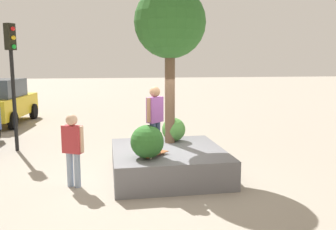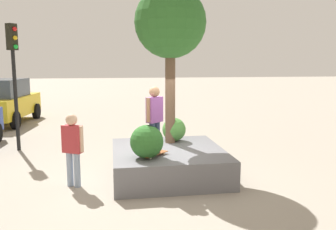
# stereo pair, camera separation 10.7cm
# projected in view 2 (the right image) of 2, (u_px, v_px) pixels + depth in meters

# --- Properties ---
(ground_plane) EXTENTS (120.00, 120.00, 0.00)m
(ground_plane) POSITION_uv_depth(u_px,v_px,m) (156.00, 179.00, 8.97)
(ground_plane) COLOR #9E9384
(planter_ledge) EXTENTS (3.01, 2.86, 0.71)m
(planter_ledge) POSITION_uv_depth(u_px,v_px,m) (168.00, 162.00, 9.21)
(planter_ledge) COLOR slate
(planter_ledge) RESTS_ON ground
(plaza_tree) EXTENTS (1.94, 1.94, 4.29)m
(plaza_tree) POSITION_uv_depth(u_px,v_px,m) (170.00, 24.00, 9.43)
(plaza_tree) COLOR brown
(plaza_tree) RESTS_ON planter_ledge
(boxwood_shrub) EXTENTS (0.68, 0.68, 0.68)m
(boxwood_shrub) POSITION_uv_depth(u_px,v_px,m) (174.00, 129.00, 10.04)
(boxwood_shrub) COLOR #4C8C3D
(boxwood_shrub) RESTS_ON planter_ledge
(hedge_clump) EXTENTS (0.79, 0.79, 0.79)m
(hedge_clump) POSITION_uv_depth(u_px,v_px,m) (147.00, 142.00, 8.24)
(hedge_clump) COLOR #2D6628
(hedge_clump) RESTS_ON planter_ledge
(skateboard) EXTENTS (0.70, 0.73, 0.07)m
(skateboard) POSITION_uv_depth(u_px,v_px,m) (155.00, 154.00, 8.42)
(skateboard) COLOR brown
(skateboard) RESTS_ON planter_ledge
(skateboarder) EXTENTS (0.43, 0.44, 1.62)m
(skateboarder) POSITION_uv_depth(u_px,v_px,m) (155.00, 115.00, 8.28)
(skateboarder) COLOR navy
(skateboarder) RESTS_ON skateboard
(taxi_cab) EXTENTS (4.85, 2.57, 2.17)m
(taxi_cab) POSITION_uv_depth(u_px,v_px,m) (5.00, 101.00, 16.86)
(taxi_cab) COLOR gold
(taxi_cab) RESTS_ON ground
(traffic_light_corner) EXTENTS (0.37, 0.37, 4.20)m
(traffic_light_corner) POSITION_uv_depth(u_px,v_px,m) (14.00, 65.00, 11.47)
(traffic_light_corner) COLOR black
(traffic_light_corner) RESTS_ON ground
(pedestrian_crossing) EXTENTS (0.40, 0.54, 1.76)m
(pedestrian_crossing) POSITION_uv_depth(u_px,v_px,m) (73.00, 145.00, 8.27)
(pedestrian_crossing) COLOR #8C9EB7
(pedestrian_crossing) RESTS_ON ground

